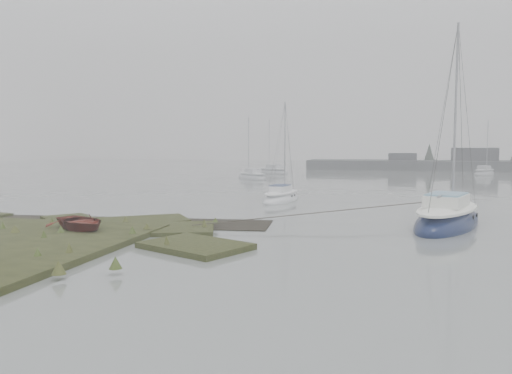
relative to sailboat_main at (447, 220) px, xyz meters
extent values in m
plane|color=slate|center=(-9.62, 23.41, -0.30)|extent=(160.00, 160.00, 0.00)
cube|color=#424247|center=(0.38, 54.41, 1.10)|extent=(4.00, 3.00, 2.20)
cube|color=#424247|center=(10.38, 54.41, 1.50)|extent=(6.00, 3.00, 3.00)
cone|color=#384238|center=(4.38, 56.41, 1.90)|extent=(2.00, 2.00, 3.50)
ellipsoid|color=#10193C|center=(0.01, 0.01, -0.18)|extent=(4.46, 7.24, 1.67)
ellipsoid|color=white|center=(0.01, 0.01, 0.49)|extent=(3.73, 6.26, 0.47)
cube|color=white|center=(-0.09, -0.26, 0.90)|extent=(2.19, 2.72, 0.49)
cube|color=#7AA6C0|center=(-0.09, -0.26, 1.17)|extent=(2.03, 2.50, 0.08)
cylinder|color=#939399|center=(0.30, 0.85, 4.76)|extent=(0.11, 0.11, 7.87)
cylinder|color=#939399|center=(-0.16, -0.45, 1.17)|extent=(1.02, 2.62, 0.09)
ellipsoid|color=white|center=(-9.06, 8.24, -0.22)|extent=(2.40, 5.10, 1.19)
ellipsoid|color=white|center=(-9.06, 8.24, 0.26)|extent=(1.98, 4.42, 0.34)
cube|color=white|center=(-9.10, 8.03, 0.55)|extent=(1.31, 1.83, 0.35)
cube|color=navy|center=(-9.10, 8.03, 0.75)|extent=(1.22, 1.68, 0.06)
cylinder|color=#939399|center=(-8.96, 8.86, 3.30)|extent=(0.08, 0.08, 5.60)
cylinder|color=#939399|center=(-9.12, 7.89, 0.75)|extent=(0.39, 1.94, 0.06)
ellipsoid|color=silver|center=(-16.29, 28.76, -0.21)|extent=(4.81, 4.83, 1.25)
ellipsoid|color=white|center=(-16.29, 28.76, 0.29)|extent=(4.10, 4.12, 0.35)
cube|color=white|center=(-16.13, 28.61, 0.59)|extent=(2.02, 2.02, 0.37)
cube|color=silver|center=(-16.13, 28.61, 0.80)|extent=(1.86, 1.87, 0.06)
cylinder|color=#939399|center=(-16.75, 29.23, 3.47)|extent=(0.08, 0.08, 5.86)
cylinder|color=#939399|center=(-16.03, 28.50, 0.80)|extent=(1.49, 1.50, 0.07)
ellipsoid|color=#A2A5AB|center=(9.71, 43.36, -0.21)|extent=(4.02, 5.34, 1.26)
ellipsoid|color=silver|center=(9.71, 43.36, 0.29)|extent=(3.40, 4.60, 0.35)
cube|color=silver|center=(9.60, 43.16, 0.60)|extent=(1.84, 2.09, 0.37)
cube|color=#AAADB6|center=(9.60, 43.16, 0.81)|extent=(1.70, 1.92, 0.06)
cylinder|color=#939399|center=(10.03, 43.94, 3.50)|extent=(0.08, 0.08, 5.91)
cylinder|color=#939399|center=(9.53, 43.03, 0.81)|extent=(1.07, 1.84, 0.07)
ellipsoid|color=#A4AAAD|center=(-16.25, 39.52, -0.21)|extent=(5.31, 4.57, 1.29)
ellipsoid|color=white|center=(-16.25, 39.52, 0.31)|extent=(4.55, 3.88, 0.36)
cube|color=white|center=(-16.07, 39.39, 0.63)|extent=(2.14, 2.00, 0.38)
cube|color=#B2B8BD|center=(-16.07, 39.39, 0.84)|extent=(1.97, 1.85, 0.06)
cylinder|color=#939399|center=(-16.80, 39.93, 3.61)|extent=(0.08, 0.08, 6.07)
cylinder|color=#939399|center=(-15.95, 39.30, 0.84)|extent=(1.75, 1.32, 0.07)
imported|color=#601C12|center=(-14.61, -5.59, 0.22)|extent=(3.57, 3.31, 0.60)
camera|label=1|loc=(-2.98, -23.18, 3.26)|focal=35.00mm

